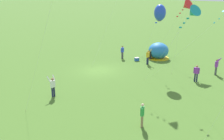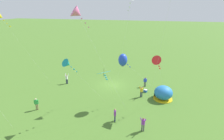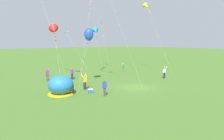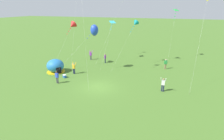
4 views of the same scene
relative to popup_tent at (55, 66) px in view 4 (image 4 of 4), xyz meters
name	(u,v)px [view 4 (image 4 of 4)]	position (x,y,z in m)	size (l,w,h in m)	color
ground_plane	(98,87)	(8.69, -3.02, -1.00)	(300.00, 300.00, 0.00)	#477028
popup_tent	(55,66)	(0.00, 0.00, 0.00)	(2.81, 2.81, 2.10)	#2672BF
cooler_box	(65,76)	(2.70, -1.63, -0.78)	(0.64, 0.58, 0.44)	#2659B2
person_flying_kite	(91,55)	(2.36, 8.07, 0.00)	(0.68, 0.50, 1.89)	#4C4C51
person_far_back	(166,64)	(16.58, 7.18, -0.03)	(0.55, 0.37, 1.72)	#8C7251
person_near_tent	(105,58)	(5.79, 7.08, -0.03)	(0.30, 0.58, 1.72)	#1E2347
person_watching_sky	(74,68)	(3.23, 0.22, 0.00)	(0.68, 0.51, 1.89)	#1E2347
person_arms_raised	(163,84)	(16.72, -1.55, 0.00)	(0.68, 0.49, 1.89)	#1E2347
person_center_field	(57,77)	(2.94, -3.71, -0.03)	(0.59, 0.25, 1.72)	#4C4C51
kite_green	(176,12)	(17.24, 14.04, 7.97)	(1.20, 3.61, 9.68)	silver
kite_cyan	(112,23)	(6.36, 9.38, 6.04)	(1.40, 7.55, 7.65)	silver
kite_blue	(94,30)	(5.76, 2.75, 5.54)	(5.69, 5.40, 7.37)	silver
kite_teal	(135,24)	(10.99, 7.98, 6.23)	(3.33, 6.00, 7.84)	silver
kite_red	(72,25)	(1.36, 3.75, 6.01)	(2.54, 5.63, 7.73)	silver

